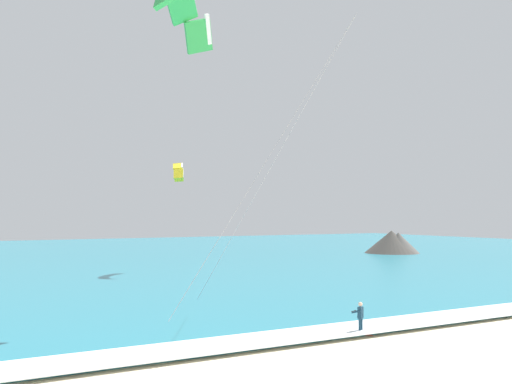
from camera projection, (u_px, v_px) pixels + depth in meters
The scene contains 7 objects.
sea at pixel (122, 256), 84.11m from camera, with size 200.00×120.00×0.20m, color teal.
surf_foam at pixel (416, 321), 32.67m from camera, with size 200.00×3.16×0.04m, color white.
surfboard at pixel (361, 334), 29.90m from camera, with size 1.03×1.45×0.09m.
kitesurfer at pixel (360, 316), 29.94m from camera, with size 0.67×0.67×1.69m.
kite_primary at pixel (179, 1), 31.46m from camera, with size 10.74×8.63×18.15m.
kite_distant at pixel (179, 170), 61.44m from camera, with size 2.93×5.29×1.89m.
headland_right at pixel (394, 244), 90.08m from camera, with size 8.92×8.92×3.72m.
Camera 1 is at (-24.04, -9.94, 6.27)m, focal length 40.29 mm.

